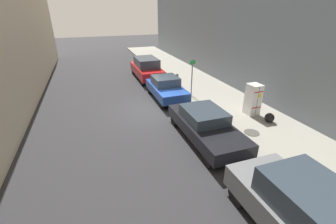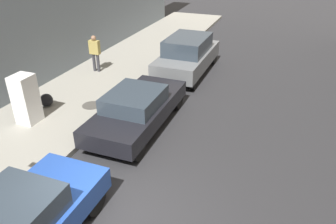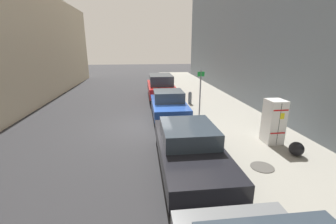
{
  "view_description": "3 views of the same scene",
  "coord_description": "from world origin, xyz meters",
  "px_view_note": "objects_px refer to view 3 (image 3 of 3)",
  "views": [
    {
      "loc": [
        3.15,
        11.83,
        5.46
      ],
      "look_at": [
        0.02,
        3.0,
        1.12
      ],
      "focal_mm": 24.0,
      "sensor_mm": 36.0,
      "label": 1
    },
    {
      "loc": [
        3.04,
        -4.66,
        5.79
      ],
      "look_at": [
        -0.1,
        3.56,
        1.06
      ],
      "focal_mm": 35.0,
      "sensor_mm": 36.0,
      "label": 2
    },
    {
      "loc": [
        0.02,
        10.32,
        3.74
      ],
      "look_at": [
        -0.89,
        2.54,
        1.45
      ],
      "focal_mm": 24.0,
      "sensor_mm": 36.0,
      "label": 3
    }
  ],
  "objects_px": {
    "discarded_refrigerator": "(274,121)",
    "parked_hatchback_blue": "(169,104)",
    "street_sign_post": "(200,91)",
    "trash_bag": "(296,149)",
    "parked_suv_red": "(161,86)",
    "parked_sedan_dark": "(189,147)",
    "fire_hydrant": "(190,98)"
  },
  "relations": [
    {
      "from": "street_sign_post",
      "to": "parked_hatchback_blue",
      "type": "height_order",
      "value": "street_sign_post"
    },
    {
      "from": "fire_hydrant",
      "to": "discarded_refrigerator",
      "type": "bearing_deg",
      "value": 106.39
    },
    {
      "from": "street_sign_post",
      "to": "parked_hatchback_blue",
      "type": "bearing_deg",
      "value": -16.62
    },
    {
      "from": "discarded_refrigerator",
      "to": "fire_hydrant",
      "type": "relative_size",
      "value": 2.09
    },
    {
      "from": "discarded_refrigerator",
      "to": "parked_sedan_dark",
      "type": "relative_size",
      "value": 0.36
    },
    {
      "from": "trash_bag",
      "to": "parked_suv_red",
      "type": "height_order",
      "value": "parked_suv_red"
    },
    {
      "from": "street_sign_post",
      "to": "trash_bag",
      "type": "xyz_separation_m",
      "value": [
        -2.14,
        4.77,
        -1.13
      ]
    },
    {
      "from": "parked_suv_red",
      "to": "parked_hatchback_blue",
      "type": "relative_size",
      "value": 1.21
    },
    {
      "from": "street_sign_post",
      "to": "parked_hatchback_blue",
      "type": "distance_m",
      "value": 1.83
    },
    {
      "from": "discarded_refrigerator",
      "to": "parked_hatchback_blue",
      "type": "relative_size",
      "value": 0.43
    },
    {
      "from": "street_sign_post",
      "to": "trash_bag",
      "type": "bearing_deg",
      "value": 114.18
    },
    {
      "from": "trash_bag",
      "to": "parked_suv_red",
      "type": "relative_size",
      "value": 0.1
    },
    {
      "from": "discarded_refrigerator",
      "to": "parked_sedan_dark",
      "type": "xyz_separation_m",
      "value": [
        3.51,
        1.24,
        -0.29
      ]
    },
    {
      "from": "parked_sedan_dark",
      "to": "parked_hatchback_blue",
      "type": "bearing_deg",
      "value": -90.0
    },
    {
      "from": "fire_hydrant",
      "to": "parked_hatchback_blue",
      "type": "bearing_deg",
      "value": 53.53
    },
    {
      "from": "fire_hydrant",
      "to": "parked_suv_red",
      "type": "height_order",
      "value": "parked_suv_red"
    },
    {
      "from": "trash_bag",
      "to": "parked_suv_red",
      "type": "bearing_deg",
      "value": -70.0
    },
    {
      "from": "street_sign_post",
      "to": "parked_suv_red",
      "type": "bearing_deg",
      "value": -73.83
    },
    {
      "from": "discarded_refrigerator",
      "to": "parked_sedan_dark",
      "type": "bearing_deg",
      "value": 19.41
    },
    {
      "from": "trash_bag",
      "to": "parked_hatchback_blue",
      "type": "height_order",
      "value": "parked_hatchback_blue"
    },
    {
      "from": "street_sign_post",
      "to": "trash_bag",
      "type": "distance_m",
      "value": 5.35
    },
    {
      "from": "parked_sedan_dark",
      "to": "discarded_refrigerator",
      "type": "bearing_deg",
      "value": -160.59
    },
    {
      "from": "fire_hydrant",
      "to": "parked_sedan_dark",
      "type": "distance_m",
      "value": 7.74
    },
    {
      "from": "discarded_refrigerator",
      "to": "street_sign_post",
      "type": "relative_size",
      "value": 0.69
    },
    {
      "from": "discarded_refrigerator",
      "to": "parked_suv_red",
      "type": "height_order",
      "value": "discarded_refrigerator"
    },
    {
      "from": "discarded_refrigerator",
      "to": "parked_hatchback_blue",
      "type": "distance_m",
      "value": 5.4
    },
    {
      "from": "parked_hatchback_blue",
      "to": "trash_bag",
      "type": "bearing_deg",
      "value": 125.4
    },
    {
      "from": "discarded_refrigerator",
      "to": "fire_hydrant",
      "type": "height_order",
      "value": "discarded_refrigerator"
    },
    {
      "from": "discarded_refrigerator",
      "to": "parked_hatchback_blue",
      "type": "bearing_deg",
      "value": -49.43
    },
    {
      "from": "discarded_refrigerator",
      "to": "street_sign_post",
      "type": "distance_m",
      "value": 4.14
    },
    {
      "from": "parked_hatchback_blue",
      "to": "parked_sedan_dark",
      "type": "relative_size",
      "value": 0.83
    },
    {
      "from": "discarded_refrigerator",
      "to": "parked_sedan_dark",
      "type": "distance_m",
      "value": 3.73
    }
  ]
}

